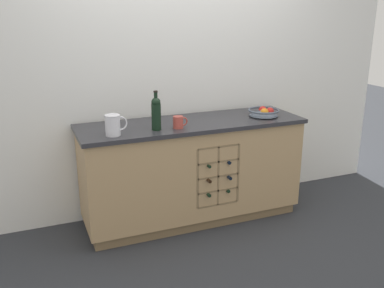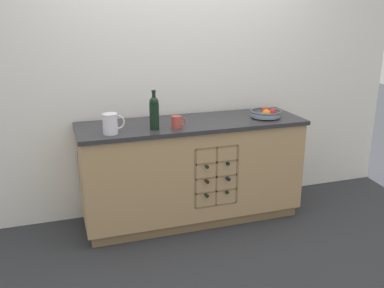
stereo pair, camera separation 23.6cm
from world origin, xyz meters
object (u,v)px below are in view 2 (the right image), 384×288
Objects in this scene: white_pitcher at (111,123)px; standing_wine_bottle at (154,112)px; ceramic_mug at (177,122)px; fruit_bowl at (266,113)px.

standing_wine_bottle is at bearing 4.71° from white_pitcher.
standing_wine_bottle is (0.35, 0.03, 0.06)m from white_pitcher.
white_pitcher is 0.35m from standing_wine_bottle.
white_pitcher is at bearing -178.61° from ceramic_mug.
ceramic_mug is (-0.84, -0.08, 0.01)m from fruit_bowl.
ceramic_mug is 0.39× the size of standing_wine_bottle.
standing_wine_bottle is (-1.02, -0.07, 0.10)m from fruit_bowl.
ceramic_mug reaches higher than fruit_bowl.
white_pitcher is 0.53m from ceramic_mug.
white_pitcher is (-1.37, -0.10, 0.04)m from fruit_bowl.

